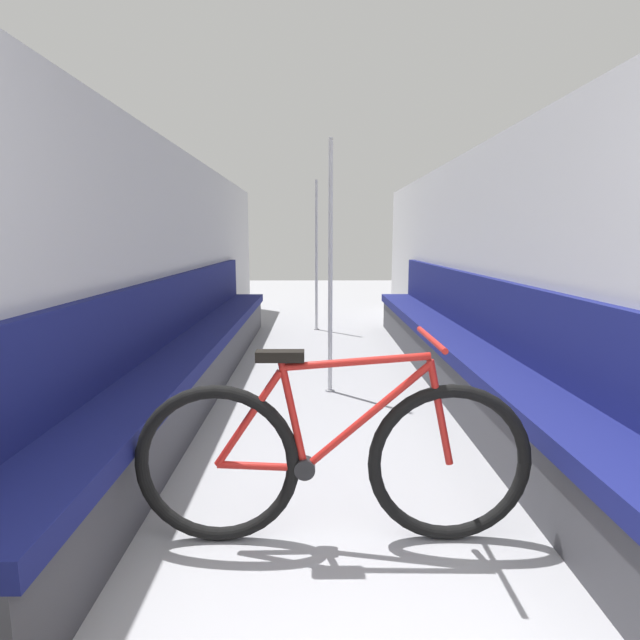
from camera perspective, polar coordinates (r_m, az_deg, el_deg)
wall_left at (r=4.30m, az=-17.97°, el=5.59°), size 0.10×10.58×2.12m
wall_right at (r=4.37m, az=19.54°, el=5.56°), size 0.10×10.58×2.12m
bench_seat_row_left at (r=4.48m, az=-13.87°, el=-3.61°), size 0.46×6.15×0.99m
bench_seat_row_right at (r=4.54m, az=15.41°, el=-3.51°), size 0.46×6.15×0.99m
bicycle at (r=2.22m, az=1.53°, el=-15.67°), size 1.70×0.46×0.91m
grab_pole_near at (r=4.17m, az=1.19°, el=5.42°), size 0.08×0.08×2.10m
grab_pole_far at (r=7.09m, az=-0.42°, el=7.07°), size 0.08×0.08×2.10m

